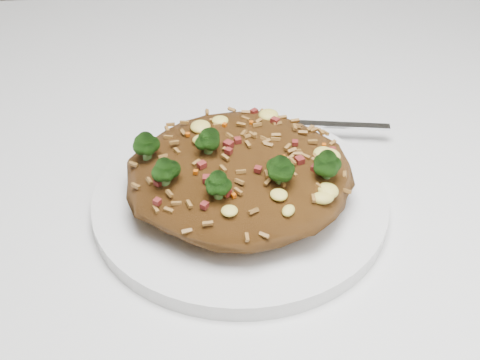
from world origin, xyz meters
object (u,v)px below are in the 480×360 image
object	(u,v)px
fried_rice	(239,167)
dining_table	(318,246)
fork	(311,124)
plate	(240,201)

from	to	relation	value
fried_rice	dining_table	bearing A→B (deg)	25.82
fried_rice	fork	bearing A→B (deg)	50.95
dining_table	fried_rice	xyz separation A→B (m)	(-0.08, -0.04, 0.13)
dining_table	fried_rice	bearing A→B (deg)	-154.18
dining_table	fork	bearing A→B (deg)	94.48
dining_table	fork	size ratio (longest dim) A/B	7.39
plate	fork	xyz separation A→B (m)	(0.08, 0.09, 0.01)
plate	fork	distance (m)	0.12
plate	fried_rice	world-z (taller)	fried_rice
dining_table	fried_rice	distance (m)	0.16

